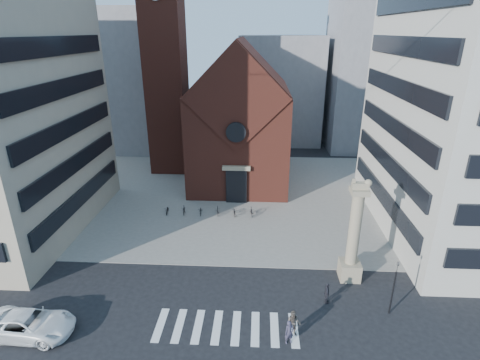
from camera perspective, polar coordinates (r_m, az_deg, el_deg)
name	(u,v)px	position (r m, az deg, el deg)	size (l,w,h in m)	color
ground	(223,298)	(29.57, -2.65, -17.49)	(120.00, 120.00, 0.00)	black
piazza	(238,195)	(45.81, -0.38, -2.27)	(46.00, 30.00, 0.05)	gray
zebra_crossing	(227,327)	(27.28, -2.06, -21.52)	(10.20, 3.20, 0.01)	white
church	(240,120)	(49.04, 0.01, 9.17)	(12.00, 16.65, 18.00)	maroon
campanile	(165,55)	(52.35, -11.38, 18.15)	(5.50, 5.50, 31.20)	maroon
bg_block_left	(125,80)	(67.11, -17.15, 14.29)	(16.00, 14.00, 22.00)	gray
bg_block_mid	(280,90)	(68.53, 6.08, 13.55)	(14.00, 12.00, 18.00)	gray
bg_block_right	(379,74)	(67.95, 20.38, 14.85)	(16.00, 14.00, 24.00)	gray
lion_column	(353,241)	(30.86, 16.87, -8.87)	(1.63, 1.60, 8.68)	tan
traffic_light	(394,287)	(28.87, 22.38, -14.79)	(0.13, 0.16, 4.30)	black
white_car	(29,324)	(29.72, -29.49, -18.60)	(2.69, 5.84, 1.62)	white
pedestrian_0	(289,332)	(25.92, 7.51, -22.03)	(0.62, 0.40, 1.69)	#353145
pedestrian_1	(294,323)	(26.39, 8.16, -20.81)	(0.91, 0.71, 1.88)	#544A43
pedestrian_2	(327,293)	(29.31, 13.08, -16.46)	(0.98, 0.41, 1.67)	black
scooter_0	(167,210)	(41.85, -11.02, -4.51)	(0.53, 1.52, 0.80)	black
scooter_1	(184,210)	(41.43, -8.53, -4.54)	(0.42, 1.48, 0.89)	black
scooter_2	(201,211)	(41.13, -6.00, -4.69)	(0.53, 1.52, 0.80)	black
scooter_3	(218,211)	(40.87, -3.43, -4.71)	(0.42, 1.48, 0.89)	black
scooter_4	(235,212)	(40.74, -0.84, -4.83)	(0.53, 1.52, 0.80)	black
scooter_5	(252,212)	(40.64, 1.77, -4.84)	(0.42, 1.48, 0.89)	black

